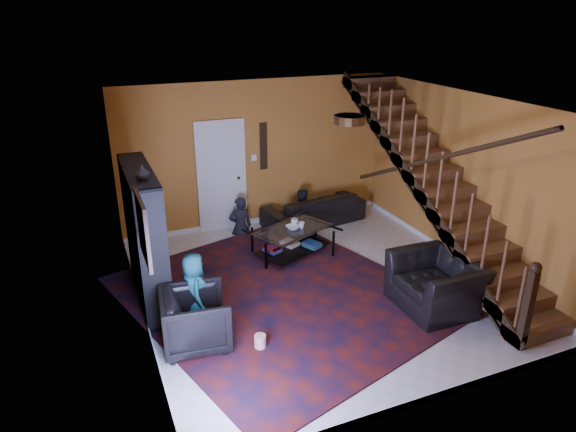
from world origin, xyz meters
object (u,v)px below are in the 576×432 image
at_px(armchair_left, 196,319).
at_px(armchair_right, 436,283).
at_px(coffee_table, 292,240).
at_px(sofa, 314,209).
at_px(bookshelf, 146,239).

height_order(armchair_left, armchair_right, armchair_left).
xyz_separation_m(armchair_left, coffee_table, (2.12, 1.89, -0.09)).
relative_size(sofa, armchair_right, 1.74).
xyz_separation_m(bookshelf, coffee_table, (2.48, 0.53, -0.68)).
bearing_deg(sofa, bookshelf, 18.43).
relative_size(bookshelf, coffee_table, 1.35).
distance_m(sofa, coffee_table, 1.51).
distance_m(bookshelf, armchair_right, 4.15).
relative_size(sofa, armchair_left, 2.43).
bearing_deg(armchair_right, coffee_table, -151.36).
relative_size(sofa, coffee_table, 1.36).
distance_m(armchair_right, coffee_table, 2.62).
distance_m(armchair_left, armchair_right, 3.38).
bearing_deg(armchair_left, sofa, -38.66).
height_order(bookshelf, armchair_right, bookshelf).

